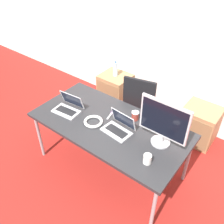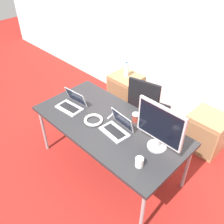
{
  "view_description": "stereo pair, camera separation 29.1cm",
  "coord_description": "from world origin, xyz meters",
  "px_view_note": "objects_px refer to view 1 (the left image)",
  "views": [
    {
      "loc": [
        1.4,
        -1.77,
        2.71
      ],
      "look_at": [
        0.0,
        0.05,
        0.92
      ],
      "focal_mm": 40.0,
      "sensor_mm": 36.0,
      "label": 1
    },
    {
      "loc": [
        1.62,
        -1.58,
        2.71
      ],
      "look_at": [
        0.0,
        0.05,
        0.92
      ],
      "focal_mm": 40.0,
      "sensor_mm": 36.0,
      "label": 2
    }
  ],
  "objects_px": {
    "cable_coil": "(93,122)",
    "laptop_right": "(68,107)",
    "office_chair": "(142,113)",
    "coffee_cup_brown": "(135,116)",
    "cabinet_right": "(199,125)",
    "cabinet_left": "(115,90)",
    "laptop_left": "(119,127)",
    "monitor": "(164,123)",
    "coffee_cup_white": "(147,159)",
    "water_bottle": "(115,69)"
  },
  "relations": [
    {
      "from": "water_bottle",
      "to": "cabinet_right",
      "type": "bearing_deg",
      "value": -0.08
    },
    {
      "from": "cabinet_right",
      "to": "laptop_right",
      "type": "xyz_separation_m",
      "value": [
        -1.3,
        -1.35,
        0.53
      ]
    },
    {
      "from": "cabinet_left",
      "to": "monitor",
      "type": "height_order",
      "value": "monitor"
    },
    {
      "from": "water_bottle",
      "to": "laptop_left",
      "type": "height_order",
      "value": "laptop_left"
    },
    {
      "from": "cable_coil",
      "to": "monitor",
      "type": "bearing_deg",
      "value": 13.5
    },
    {
      "from": "cabinet_left",
      "to": "water_bottle",
      "type": "relative_size",
      "value": 2.15
    },
    {
      "from": "laptop_left",
      "to": "coffee_cup_brown",
      "type": "bearing_deg",
      "value": 82.14
    },
    {
      "from": "office_chair",
      "to": "coffee_cup_brown",
      "type": "xyz_separation_m",
      "value": [
        0.23,
        -0.57,
        0.42
      ]
    },
    {
      "from": "cabinet_right",
      "to": "cable_coil",
      "type": "bearing_deg",
      "value": -123.38
    },
    {
      "from": "office_chair",
      "to": "cabinet_left",
      "type": "relative_size",
      "value": 1.88
    },
    {
      "from": "laptop_right",
      "to": "cable_coil",
      "type": "distance_m",
      "value": 0.41
    },
    {
      "from": "office_chair",
      "to": "monitor",
      "type": "bearing_deg",
      "value": -47.48
    },
    {
      "from": "laptop_right",
      "to": "coffee_cup_brown",
      "type": "bearing_deg",
      "value": 25.21
    },
    {
      "from": "cabinet_left",
      "to": "coffee_cup_white",
      "type": "relative_size",
      "value": 5.47
    },
    {
      "from": "laptop_right",
      "to": "coffee_cup_white",
      "type": "height_order",
      "value": "laptop_right"
    },
    {
      "from": "cabinet_right",
      "to": "laptop_left",
      "type": "bearing_deg",
      "value": -113.91
    },
    {
      "from": "cabinet_left",
      "to": "laptop_left",
      "type": "height_order",
      "value": "laptop_left"
    },
    {
      "from": "cabinet_left",
      "to": "cabinet_right",
      "type": "bearing_deg",
      "value": 0.0
    },
    {
      "from": "monitor",
      "to": "coffee_cup_white",
      "type": "bearing_deg",
      "value": -84.51
    },
    {
      "from": "cabinet_right",
      "to": "cable_coil",
      "type": "relative_size",
      "value": 2.48
    },
    {
      "from": "office_chair",
      "to": "laptop_right",
      "type": "relative_size",
      "value": 3.05
    },
    {
      "from": "coffee_cup_white",
      "to": "coffee_cup_brown",
      "type": "height_order",
      "value": "coffee_cup_brown"
    },
    {
      "from": "monitor",
      "to": "laptop_left",
      "type": "bearing_deg",
      "value": -166.26
    },
    {
      "from": "water_bottle",
      "to": "laptop_left",
      "type": "xyz_separation_m",
      "value": [
        1.0,
        -1.27,
        0.12
      ]
    },
    {
      "from": "cabinet_right",
      "to": "water_bottle",
      "type": "distance_m",
      "value": 1.62
    },
    {
      "from": "cabinet_right",
      "to": "cable_coil",
      "type": "distance_m",
      "value": 1.68
    },
    {
      "from": "cabinet_right",
      "to": "coffee_cup_brown",
      "type": "relative_size",
      "value": 5.11
    },
    {
      "from": "cabinet_left",
      "to": "laptop_left",
      "type": "relative_size",
      "value": 1.62
    },
    {
      "from": "cabinet_right",
      "to": "water_bottle",
      "type": "bearing_deg",
      "value": 179.92
    },
    {
      "from": "office_chair",
      "to": "cabinet_right",
      "type": "distance_m",
      "value": 0.87
    },
    {
      "from": "coffee_cup_brown",
      "to": "cable_coil",
      "type": "distance_m",
      "value": 0.51
    },
    {
      "from": "coffee_cup_white",
      "to": "cable_coil",
      "type": "xyz_separation_m",
      "value": [
        -0.83,
        0.14,
        -0.03
      ]
    },
    {
      "from": "laptop_left",
      "to": "coffee_cup_white",
      "type": "distance_m",
      "value": 0.55
    },
    {
      "from": "cabinet_left",
      "to": "cabinet_right",
      "type": "relative_size",
      "value": 1.0
    },
    {
      "from": "office_chair",
      "to": "cabinet_left",
      "type": "xyz_separation_m",
      "value": [
        -0.81,
        0.42,
        -0.12
      ]
    },
    {
      "from": "laptop_right",
      "to": "office_chair",
      "type": "bearing_deg",
      "value": 59.79
    },
    {
      "from": "coffee_cup_brown",
      "to": "cabinet_left",
      "type": "bearing_deg",
      "value": 136.58
    },
    {
      "from": "laptop_right",
      "to": "monitor",
      "type": "relative_size",
      "value": 0.65
    },
    {
      "from": "laptop_right",
      "to": "coffee_cup_white",
      "type": "distance_m",
      "value": 1.25
    },
    {
      "from": "cable_coil",
      "to": "water_bottle",
      "type": "bearing_deg",
      "value": 116.88
    },
    {
      "from": "office_chair",
      "to": "water_bottle",
      "type": "relative_size",
      "value": 4.05
    },
    {
      "from": "cabinet_left",
      "to": "coffee_cup_brown",
      "type": "relative_size",
      "value": 5.11
    },
    {
      "from": "cable_coil",
      "to": "laptop_right",
      "type": "bearing_deg",
      "value": -178.77
    },
    {
      "from": "cabinet_left",
      "to": "laptop_right",
      "type": "height_order",
      "value": "laptop_right"
    },
    {
      "from": "cabinet_left",
      "to": "coffee_cup_brown",
      "type": "height_order",
      "value": "coffee_cup_brown"
    },
    {
      "from": "monitor",
      "to": "office_chair",
      "type": "bearing_deg",
      "value": 132.52
    },
    {
      "from": "laptop_left",
      "to": "coffee_cup_brown",
      "type": "xyz_separation_m",
      "value": [
        0.04,
        0.28,
        0.01
      ]
    },
    {
      "from": "cabinet_right",
      "to": "cabinet_left",
      "type": "bearing_deg",
      "value": 180.0
    },
    {
      "from": "laptop_left",
      "to": "laptop_right",
      "type": "bearing_deg",
      "value": -173.46
    },
    {
      "from": "cabinet_right",
      "to": "water_bottle",
      "type": "relative_size",
      "value": 2.15
    }
  ]
}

